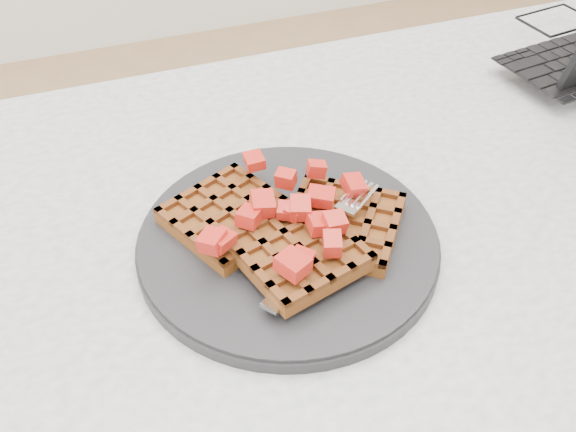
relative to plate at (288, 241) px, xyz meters
The scene contains 5 objects.
table 0.17m from the plate, 16.74° to the right, with size 1.20×0.80×0.75m.
plate is the anchor object (origin of this frame).
waffles 0.02m from the plate, 87.49° to the right, with size 0.23×0.20×0.03m.
strawberry_pile 0.05m from the plate, behind, with size 0.15×0.15×0.02m, color #A40802, non-canonical shape.
fork 0.04m from the plate, 45.45° to the right, with size 0.02×0.18×0.02m, color silver, non-canonical shape.
Camera 1 is at (-0.26, -0.37, 1.18)m, focal length 40.00 mm.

